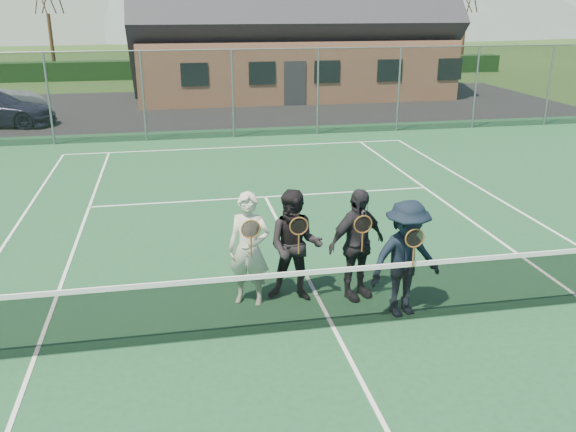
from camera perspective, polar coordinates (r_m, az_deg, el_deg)
name	(u,v)px	position (r m, az deg, el deg)	size (l,w,h in m)	color
ground	(219,108)	(28.00, -6.51, 10.02)	(220.00, 220.00, 0.00)	#2A4B1A
court_surface	(333,328)	(9.04, 4.25, -10.42)	(30.00, 30.00, 0.02)	#1C4C2B
tarmac_carpark	(127,111)	(27.98, -14.81, 9.51)	(40.00, 12.00, 0.01)	black
hedge_row	(202,69)	(39.81, -8.02, 13.51)	(40.00, 1.20, 1.10)	black
court_markings	(333,327)	(9.03, 4.25, -10.34)	(11.03, 23.83, 0.01)	white
tennis_net	(334,295)	(8.79, 4.34, -7.42)	(11.68, 0.08, 1.10)	slate
perimeter_fence	(233,94)	(21.37, -5.20, 11.31)	(30.07, 0.07, 3.02)	slate
clubhouse	(289,13)	(32.14, 0.08, 18.48)	(15.60, 8.20, 7.70)	#9E6B4C
player_a	(249,249)	(9.35, -3.67, -3.11)	(0.77, 0.65, 1.80)	beige
player_b	(295,246)	(9.45, 0.67, -2.84)	(1.04, 0.91, 1.80)	black
player_c	(357,244)	(9.58, 6.45, -2.65)	(1.14, 0.81, 1.80)	black
player_d	(406,259)	(9.16, 10.95, -3.95)	(1.28, 0.90, 1.80)	black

